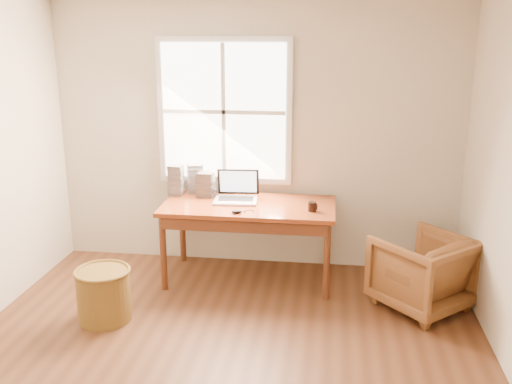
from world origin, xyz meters
TOP-DOWN VIEW (x-y plane):
  - room_shell at (-0.02, 0.16)m, footprint 4.04×4.54m
  - desk at (0.00, 1.80)m, footprint 1.60×0.80m
  - armchair at (1.55, 1.41)m, footprint 0.99×0.99m
  - wicker_stool at (-1.06, 0.83)m, footprint 0.55×0.55m
  - laptop at (-0.13, 1.85)m, footprint 0.42×0.44m
  - mouse at (-0.06, 1.50)m, footprint 0.11×0.08m
  - coffee_mug at (0.59, 1.66)m, footprint 0.08×0.08m
  - cd_stack_a at (-0.58, 2.12)m, footprint 0.18×0.17m
  - cd_stack_b at (-0.45, 2.00)m, footprint 0.16×0.15m
  - cd_stack_c at (-0.75, 2.00)m, footprint 0.14×0.12m
  - cd_stack_d at (-0.30, 2.16)m, footprint 0.15×0.14m

SIDE VIEW (x-z plane):
  - wicker_stool at x=-1.06m, z-range 0.00..0.43m
  - armchair at x=1.55m, z-range 0.00..0.65m
  - desk at x=0.00m, z-range 0.71..0.75m
  - mouse at x=-0.06m, z-range 0.75..0.78m
  - coffee_mug at x=0.59m, z-range 0.75..0.83m
  - cd_stack_d at x=-0.30m, z-range 0.75..0.93m
  - cd_stack_b at x=-0.45m, z-range 0.75..0.99m
  - cd_stack_a at x=-0.58m, z-range 0.75..1.04m
  - laptop at x=-0.13m, z-range 0.75..1.04m
  - cd_stack_c at x=-0.75m, z-range 0.75..1.05m
  - room_shell at x=-0.02m, z-range 0.00..2.64m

